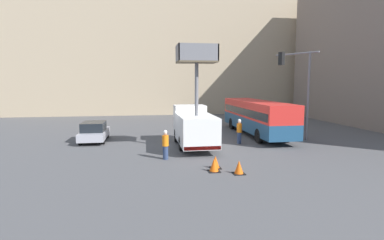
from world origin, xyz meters
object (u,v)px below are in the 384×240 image
Objects in this scene: traffic_cone_near_truck at (239,168)px; traffic_cone_mid_road at (215,162)px; utility_truck at (194,124)px; city_bus at (256,115)px; road_worker_near_truck at (165,145)px; road_worker_directing at (239,131)px; traffic_light_pole at (300,81)px; parked_car_curbside at (94,132)px; traffic_cone_far_side at (214,165)px.

traffic_cone_near_truck is 1.48m from traffic_cone_mid_road.
utility_truck reaches higher than city_bus.
road_worker_directing is at bearing -124.92° from road_worker_near_truck.
traffic_cone_mid_road is (-3.33, -6.22, -0.61)m from road_worker_directing.
city_bus is at bearing 119.90° from traffic_light_pole.
traffic_light_pole is (8.24, 0.67, 3.04)m from utility_truck.
city_bus is 5.00m from traffic_light_pole.
parked_car_curbside is (-5.09, 6.48, -0.11)m from road_worker_near_truck.
traffic_cone_near_truck is at bearing 155.72° from road_worker_near_truck.
city_bus is 1.64× the size of traffic_light_pole.
traffic_light_pole reaches higher than traffic_cone_mid_road.
road_worker_near_truck is 0.95× the size of road_worker_directing.
parked_car_curbside is (-13.54, -0.83, -1.00)m from city_bus.
city_bus is at bearing 58.24° from traffic_cone_mid_road.
parked_car_curbside reaches higher than traffic_cone_far_side.
parked_car_curbside is (-7.38, 9.38, 0.44)m from traffic_cone_far_side.
traffic_cone_far_side is at bearing -4.21° from road_worker_directing.
road_worker_near_truck is (-8.45, -7.31, -0.90)m from city_bus.
traffic_cone_mid_road is 0.16× the size of parked_car_curbside.
road_worker_directing is (3.58, 0.79, -0.71)m from utility_truck.
traffic_light_pole is 11.44m from traffic_cone_far_side.
road_worker_directing is at bearing 61.83° from traffic_cone_mid_road.
city_bus is at bearing 64.99° from traffic_cone_near_truck.
traffic_cone_far_side is at bearing 149.42° from road_worker_near_truck.
utility_truck reaches higher than traffic_cone_far_side.
road_worker_directing reaches higher than road_worker_near_truck.
traffic_cone_far_side is at bearing -109.67° from traffic_cone_mid_road.
road_worker_near_truck is at bearing -160.18° from traffic_light_pole.
road_worker_directing reaches higher than traffic_cone_far_side.
traffic_light_pole is 11.03m from traffic_cone_near_truck.
traffic_cone_near_truck reaches higher than traffic_cone_mid_road.
utility_truck is 6.15m from traffic_cone_far_side.
traffic_cone_near_truck is (3.42, -3.48, -0.56)m from road_worker_near_truck.
city_bus is 12.02m from traffic_cone_far_side.
city_bus is 11.99m from traffic_cone_near_truck.
traffic_cone_far_side is at bearing -89.57° from utility_truck.
traffic_light_pole is at bearing 111.85° from road_worker_directing.
traffic_cone_near_truck is at bearing 150.24° from city_bus.
road_worker_directing is at bearing -13.31° from parked_car_curbside.
city_bus reaches higher than traffic_cone_mid_road.
city_bus is 2.66× the size of parked_car_curbside.
road_worker_near_truck reaches higher than traffic_cone_mid_road.
utility_truck is at bearing 119.32° from city_bus.
road_worker_near_truck is at bearing 128.14° from traffic_cone_far_side.
city_bus reaches higher than road_worker_near_truck.
traffic_cone_far_side is (2.28, -2.91, -0.55)m from road_worker_near_truck.
traffic_light_pole is 11.77m from road_worker_near_truck.
road_worker_near_truck is (-2.24, -3.10, -0.76)m from utility_truck.
parked_car_curbside is (-8.51, 9.96, 0.45)m from traffic_cone_near_truck.
traffic_light_pole is at bearing 4.67° from utility_truck.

